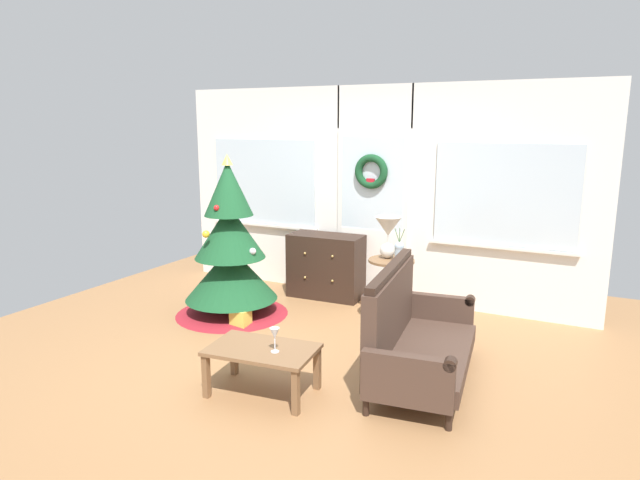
% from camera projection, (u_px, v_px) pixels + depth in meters
% --- Properties ---
extents(ground_plane, '(6.76, 6.76, 0.00)m').
position_uv_depth(ground_plane, '(288.00, 356.00, 5.15)').
color(ground_plane, '#996B42').
extents(back_wall_with_door, '(5.20, 0.19, 2.55)m').
position_uv_depth(back_wall_with_door, '(374.00, 193.00, 6.71)').
color(back_wall_with_door, white).
rests_on(back_wall_with_door, ground).
extents(christmas_tree, '(1.26, 1.26, 1.79)m').
position_uv_depth(christmas_tree, '(230.00, 255.00, 6.16)').
color(christmas_tree, '#4C331E').
rests_on(christmas_tree, ground).
extents(dresser_cabinet, '(0.92, 0.47, 0.78)m').
position_uv_depth(dresser_cabinet, '(326.00, 266.00, 6.85)').
color(dresser_cabinet, black).
rests_on(dresser_cabinet, ground).
extents(settee_sofa, '(0.88, 1.64, 0.96)m').
position_uv_depth(settee_sofa, '(412.00, 336.00, 4.64)').
color(settee_sofa, black).
rests_on(settee_sofa, ground).
extents(side_table, '(0.50, 0.48, 0.72)m').
position_uv_depth(side_table, '(391.00, 279.00, 5.85)').
color(side_table, brown).
rests_on(side_table, ground).
extents(table_lamp, '(0.28, 0.28, 0.44)m').
position_uv_depth(table_lamp, '(388.00, 232.00, 5.81)').
color(table_lamp, silver).
rests_on(table_lamp, side_table).
extents(flower_vase, '(0.11, 0.10, 0.35)m').
position_uv_depth(flower_vase, '(399.00, 251.00, 5.69)').
color(flower_vase, '#99ADBC').
rests_on(flower_vase, side_table).
extents(coffee_table, '(0.89, 0.61, 0.38)m').
position_uv_depth(coffee_table, '(262.00, 354.00, 4.39)').
color(coffee_table, brown).
rests_on(coffee_table, ground).
extents(wine_glass, '(0.08, 0.08, 0.20)m').
position_uv_depth(wine_glass, '(275.00, 335.00, 4.27)').
color(wine_glass, silver).
rests_on(wine_glass, coffee_table).
extents(gift_box, '(0.18, 0.16, 0.18)m').
position_uv_depth(gift_box, '(241.00, 318.00, 5.90)').
color(gift_box, '#D8C64C').
rests_on(gift_box, ground).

